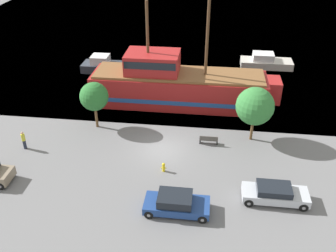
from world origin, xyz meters
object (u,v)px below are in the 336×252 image
Objects in this scene: moored_boat_outer at (103,65)px; bench_promenade_east at (209,140)px; moored_boat_dockside at (266,62)px; parked_car_curb_mid at (275,193)px; parked_car_curb_front at (176,203)px; pedestrian_walking_near at (24,140)px; fire_hydrant at (164,167)px; pirate_ship at (177,85)px.

bench_promenade_east is (13.52, -14.89, -0.32)m from moored_boat_outer.
parked_car_curb_mid is at bearing -94.17° from moored_boat_dockside.
moored_boat_outer is at bearing -169.20° from moored_boat_dockside.
moored_boat_dockside is 20.54m from moored_boat_outer.
moored_boat_outer is 26.16m from parked_car_curb_front.
moored_boat_dockside is 4.04× the size of bench_promenade_east.
pedestrian_walking_near is at bearing -136.19° from moored_boat_dockside.
moored_boat_outer is 6.90× the size of fire_hydrant.
pedestrian_walking_near reaches higher than parked_car_curb_mid.
bench_promenade_east is at bearing 77.16° from parked_car_curb_front.
fire_hydrant is at bearing 163.64° from parked_car_curb_mid.
bench_promenade_east is at bearing 51.71° from fire_hydrant.
pirate_ship is 15.32m from moored_boat_dockside.
pirate_ship reaches higher than bench_promenade_east.
moored_boat_dockside reaches higher than pedestrian_walking_near.
parked_car_curb_front is 8.79m from bench_promenade_east.
bench_promenade_east reaches higher than fire_hydrant.
parked_car_curb_mid is (6.76, 1.87, -0.03)m from parked_car_curb_front.
fire_hydrant is (-10.05, -23.03, -0.26)m from moored_boat_dockside.
parked_car_curb_front is 2.79× the size of bench_promenade_east.
fire_hydrant is at bearing 108.54° from parked_car_curb_front.
moored_boat_dockside reaches higher than parked_car_curb_front.
pirate_ship is 4.15× the size of parked_car_curb_mid.
parked_car_curb_mid reaches higher than fire_hydrant.
parked_car_curb_mid is at bearing -54.33° from bench_promenade_east.
moored_boat_dockside is (10.22, 11.34, -1.38)m from pirate_ship.
fire_hydrant is (-1.43, 4.28, -0.28)m from parked_car_curb_front.
parked_car_curb_mid reaches higher than bench_promenade_east.
moored_boat_dockside reaches higher than parked_car_curb_mid.
pirate_ship reaches higher than moored_boat_dockside.
pedestrian_walking_near is at bearing -140.25° from pirate_ship.
parked_car_curb_mid is at bearing 15.48° from parked_car_curb_front.
parked_car_curb_mid is 2.87× the size of bench_promenade_east.
moored_boat_outer reaches higher than pedestrian_walking_near.
bench_promenade_east is (3.39, 4.29, 0.02)m from fire_hydrant.
pirate_ship reaches higher than parked_car_curb_front.
bench_promenade_east is 15.82m from pedestrian_walking_near.
pirate_ship is 12.53m from moored_boat_outer.
moored_boat_outer is at bearing 130.32° from parked_car_curb_mid.
pedestrian_walking_near is at bearing -96.77° from moored_boat_outer.
parked_car_curb_front is at bearing -107.51° from moored_boat_dockside.
moored_boat_dockside is at bearing 43.81° from pedestrian_walking_near.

